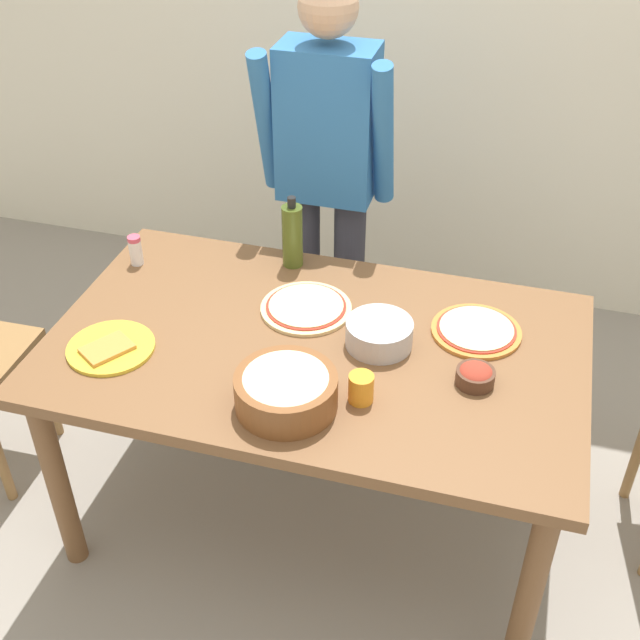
% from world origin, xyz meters
% --- Properties ---
extents(ground, '(8.00, 8.00, 0.00)m').
position_xyz_m(ground, '(0.00, 0.00, 0.00)').
color(ground, gray).
extents(wall_back, '(5.60, 0.10, 2.60)m').
position_xyz_m(wall_back, '(0.00, 1.60, 1.30)').
color(wall_back, silver).
rests_on(wall_back, ground).
extents(dining_table, '(1.60, 0.96, 0.76)m').
position_xyz_m(dining_table, '(0.00, 0.00, 0.67)').
color(dining_table, brown).
rests_on(dining_table, ground).
extents(person_cook, '(0.49, 0.25, 1.62)m').
position_xyz_m(person_cook, '(-0.17, 0.76, 0.94)').
color(person_cook, '#2D2D38').
rests_on(person_cook, ground).
extents(pizza_raw_on_board, '(0.29, 0.29, 0.02)m').
position_xyz_m(pizza_raw_on_board, '(-0.08, 0.15, 0.77)').
color(pizza_raw_on_board, beige).
rests_on(pizza_raw_on_board, dining_table).
extents(pizza_cooked_on_tray, '(0.27, 0.27, 0.02)m').
position_xyz_m(pizza_cooked_on_tray, '(0.46, 0.18, 0.77)').
color(pizza_cooked_on_tray, '#C67A33').
rests_on(pizza_cooked_on_tray, dining_table).
extents(plate_with_slice, '(0.26, 0.26, 0.02)m').
position_xyz_m(plate_with_slice, '(-0.58, -0.20, 0.77)').
color(plate_with_slice, gold).
rests_on(plate_with_slice, dining_table).
extents(popcorn_bowl, '(0.28, 0.28, 0.11)m').
position_xyz_m(popcorn_bowl, '(-0.00, -0.29, 0.82)').
color(popcorn_bowl, brown).
rests_on(popcorn_bowl, dining_table).
extents(mixing_bowl_steel, '(0.20, 0.20, 0.08)m').
position_xyz_m(mixing_bowl_steel, '(0.18, 0.04, 0.80)').
color(mixing_bowl_steel, '#B7B7BC').
rests_on(mixing_bowl_steel, dining_table).
extents(small_sauce_bowl, '(0.11, 0.11, 0.06)m').
position_xyz_m(small_sauce_bowl, '(0.48, -0.05, 0.79)').
color(small_sauce_bowl, '#4C2D1E').
rests_on(small_sauce_bowl, dining_table).
extents(olive_oil_bottle, '(0.07, 0.07, 0.26)m').
position_xyz_m(olive_oil_bottle, '(-0.20, 0.40, 0.87)').
color(olive_oil_bottle, '#47561E').
rests_on(olive_oil_bottle, dining_table).
extents(cup_orange, '(0.07, 0.07, 0.08)m').
position_xyz_m(cup_orange, '(0.19, -0.21, 0.80)').
color(cup_orange, orange).
rests_on(cup_orange, dining_table).
extents(salt_shaker, '(0.04, 0.04, 0.11)m').
position_xyz_m(salt_shaker, '(-0.71, 0.26, 0.81)').
color(salt_shaker, white).
rests_on(salt_shaker, dining_table).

